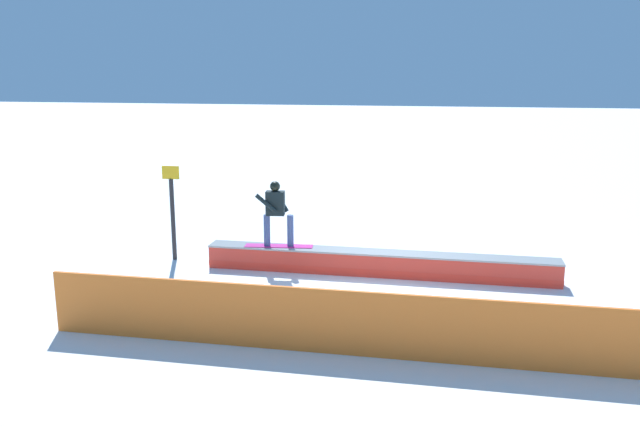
% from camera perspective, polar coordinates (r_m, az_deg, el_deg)
% --- Properties ---
extents(ground_plane, '(120.00, 120.00, 0.00)m').
position_cam_1_polar(ground_plane, '(14.22, 5.12, -5.35)').
color(ground_plane, white).
extents(grind_box, '(7.54, 0.62, 0.52)m').
position_cam_1_polar(grind_box, '(14.15, 5.14, -4.44)').
color(grind_box, red).
rests_on(grind_box, ground_plane).
extents(snowboarder, '(1.51, 0.49, 1.45)m').
position_cam_1_polar(snowboarder, '(14.26, -3.84, 0.20)').
color(snowboarder, '#C22489').
rests_on(snowboarder, grind_box).
extents(safety_fence, '(10.17, 0.21, 1.05)m').
position_cam_1_polar(safety_fence, '(10.24, 3.06, -9.55)').
color(safety_fence, orange).
rests_on(safety_fence, ground_plane).
extents(trail_marker, '(0.40, 0.10, 2.20)m').
position_cam_1_polar(trail_marker, '(15.36, -12.73, 0.28)').
color(trail_marker, '#262628').
rests_on(trail_marker, ground_plane).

